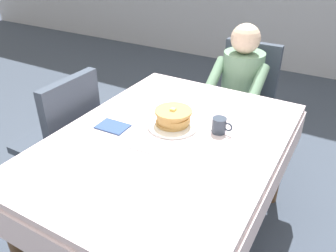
# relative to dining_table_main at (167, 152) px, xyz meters

# --- Properties ---
(ground_plane) EXTENTS (14.00, 14.00, 0.00)m
(ground_plane) POSITION_rel_dining_table_main_xyz_m (0.00, 0.00, -0.65)
(ground_plane) COLOR #3D4756
(dining_table_main) EXTENTS (1.12, 1.52, 0.74)m
(dining_table_main) POSITION_rel_dining_table_main_xyz_m (0.00, 0.00, 0.00)
(dining_table_main) COLOR silver
(dining_table_main) RESTS_ON ground
(chair_diner) EXTENTS (0.44, 0.45, 0.93)m
(chair_diner) POSITION_rel_dining_table_main_xyz_m (0.04, 1.17, -0.12)
(chair_diner) COLOR #384251
(chair_diner) RESTS_ON ground
(diner_person) EXTENTS (0.40, 0.43, 1.12)m
(diner_person) POSITION_rel_dining_table_main_xyz_m (0.04, 1.01, 0.02)
(diner_person) COLOR gray
(diner_person) RESTS_ON ground
(chair_left_side) EXTENTS (0.45, 0.44, 0.93)m
(chair_left_side) POSITION_rel_dining_table_main_xyz_m (-0.77, 0.00, -0.12)
(chair_left_side) COLOR #384251
(chair_left_side) RESTS_ON ground
(plate_breakfast) EXTENTS (0.28, 0.28, 0.02)m
(plate_breakfast) POSITION_rel_dining_table_main_xyz_m (-0.04, 0.12, 0.10)
(plate_breakfast) COLOR white
(plate_breakfast) RESTS_ON dining_table_main
(breakfast_stack) EXTENTS (0.20, 0.20, 0.10)m
(breakfast_stack) POSITION_rel_dining_table_main_xyz_m (-0.04, 0.12, 0.15)
(breakfast_stack) COLOR tan
(breakfast_stack) RESTS_ON plate_breakfast
(cup_coffee) EXTENTS (0.11, 0.08, 0.08)m
(cup_coffee) POSITION_rel_dining_table_main_xyz_m (0.21, 0.19, 0.13)
(cup_coffee) COLOR #333D4C
(cup_coffee) RESTS_ON dining_table_main
(fork_left_of_plate) EXTENTS (0.03, 0.18, 0.00)m
(fork_left_of_plate) POSITION_rel_dining_table_main_xyz_m (-0.23, 0.10, 0.09)
(fork_left_of_plate) COLOR silver
(fork_left_of_plate) RESTS_ON dining_table_main
(knife_right_of_plate) EXTENTS (0.03, 0.20, 0.00)m
(knife_right_of_plate) POSITION_rel_dining_table_main_xyz_m (0.15, 0.10, 0.09)
(knife_right_of_plate) COLOR silver
(knife_right_of_plate) RESTS_ON dining_table_main
(spoon_near_edge) EXTENTS (0.15, 0.03, 0.00)m
(spoon_near_edge) POSITION_rel_dining_table_main_xyz_m (-0.05, -0.16, 0.09)
(spoon_near_edge) COLOR silver
(spoon_near_edge) RESTS_ON dining_table_main
(napkin_folded) EXTENTS (0.17, 0.13, 0.01)m
(napkin_folded) POSITION_rel_dining_table_main_xyz_m (-0.32, -0.05, 0.09)
(napkin_folded) COLOR #334C7F
(napkin_folded) RESTS_ON dining_table_main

